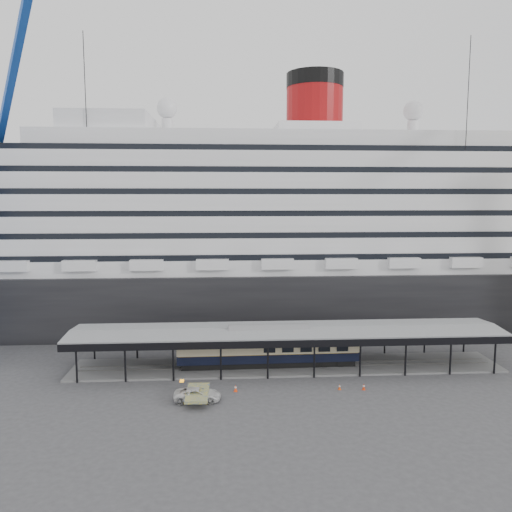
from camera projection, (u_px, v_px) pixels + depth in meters
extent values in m
plane|color=#3B3B3D|center=(292.00, 381.00, 60.88)|extent=(200.00, 200.00, 0.00)
cube|color=black|center=(269.00, 291.00, 92.00)|extent=(130.00, 30.00, 10.00)
cylinder|color=maroon|center=(314.00, 111.00, 88.65)|extent=(10.00, 10.00, 9.00)
cylinder|color=black|center=(315.00, 81.00, 88.03)|extent=(10.10, 10.10, 2.50)
sphere|color=silver|center=(167.00, 108.00, 87.02)|extent=(3.60, 3.60, 3.60)
sphere|color=silver|center=(413.00, 111.00, 89.72)|extent=(3.60, 3.60, 3.60)
cube|color=slate|center=(287.00, 366.00, 65.82)|extent=(56.00, 8.00, 0.24)
cube|color=slate|center=(288.00, 367.00, 65.09)|extent=(54.00, 0.08, 0.10)
cube|color=slate|center=(286.00, 363.00, 66.52)|extent=(54.00, 0.08, 0.10)
cube|color=black|center=(292.00, 344.00, 60.85)|extent=(56.00, 0.18, 0.90)
cube|color=black|center=(283.00, 325.00, 69.77)|extent=(56.00, 0.18, 0.90)
cube|color=slate|center=(287.00, 329.00, 65.22)|extent=(56.00, 9.00, 0.24)
cube|color=#1747AC|center=(12.00, 75.00, 69.66)|extent=(12.92, 17.86, 16.80)
cylinder|color=black|center=(89.00, 189.00, 77.85)|extent=(0.12, 0.12, 47.21)
cylinder|color=black|center=(463.00, 189.00, 80.00)|extent=(0.12, 0.12, 47.21)
imported|color=silver|center=(197.00, 395.00, 54.77)|extent=(5.19, 2.46, 1.43)
cube|color=black|center=(268.00, 363.00, 65.61)|extent=(22.66, 2.96, 0.75)
cube|color=black|center=(268.00, 356.00, 65.50)|extent=(23.75, 3.41, 1.19)
cube|color=beige|center=(268.00, 346.00, 65.35)|extent=(23.75, 3.45, 1.40)
cube|color=black|center=(268.00, 339.00, 65.24)|extent=(23.75, 3.41, 0.43)
cube|color=#F63C0D|center=(236.00, 391.00, 57.52)|extent=(0.46, 0.46, 0.03)
cone|color=#F63C0D|center=(236.00, 388.00, 57.47)|extent=(0.38, 0.38, 0.76)
cylinder|color=white|center=(236.00, 387.00, 57.46)|extent=(0.24, 0.24, 0.15)
cube|color=#DE470C|center=(340.00, 389.00, 58.08)|extent=(0.38, 0.38, 0.03)
cone|color=#DE470C|center=(340.00, 387.00, 58.05)|extent=(0.32, 0.32, 0.65)
cylinder|color=white|center=(340.00, 386.00, 58.04)|extent=(0.21, 0.21, 0.13)
cube|color=red|center=(364.00, 390.00, 58.01)|extent=(0.51, 0.51, 0.03)
cone|color=red|center=(364.00, 387.00, 57.97)|extent=(0.43, 0.43, 0.73)
cylinder|color=white|center=(364.00, 386.00, 57.96)|extent=(0.23, 0.23, 0.14)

